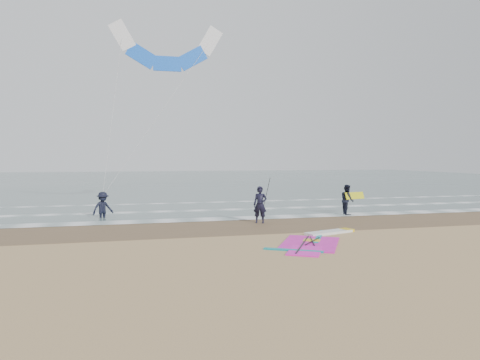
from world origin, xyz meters
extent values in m
plane|color=tan|center=(0.00, 0.00, 0.00)|extent=(120.00, 120.00, 0.00)
cube|color=#47605E|center=(0.00, 48.00, 0.01)|extent=(120.00, 80.00, 0.02)
cube|color=brown|center=(0.00, 6.00, 0.00)|extent=(120.00, 5.00, 0.01)
cube|color=white|center=(0.00, 8.20, 0.03)|extent=(120.00, 1.20, 0.02)
cube|color=white|center=(0.00, 12.00, 0.03)|extent=(120.00, 0.70, 0.02)
cube|color=white|center=(0.00, 16.50, 0.03)|extent=(120.00, 0.50, 0.01)
cube|color=white|center=(2.18, 3.06, 0.05)|extent=(2.30, 1.22, 0.11)
cube|color=yellow|center=(3.16, 3.37, 0.06)|extent=(0.55, 0.64, 0.12)
cube|color=#F81FC1|center=(0.57, 1.27, 0.02)|extent=(3.14, 3.47, 0.04)
cube|color=#F81FC1|center=(-0.11, 0.10, 0.02)|extent=(1.74, 1.93, 0.04)
cube|color=#0C8C99|center=(1.46, 2.43, 0.02)|extent=(1.60, 2.58, 0.04)
cube|color=#0C8C99|center=(-0.46, 0.28, 0.02)|extent=(1.88, 1.20, 0.04)
cube|color=yellow|center=(0.83, 1.71, 0.02)|extent=(0.81, 0.78, 0.05)
cylinder|color=black|center=(0.21, 1.09, 0.04)|extent=(1.66, 2.82, 0.05)
cylinder|color=black|center=(0.75, 1.45, 0.06)|extent=(1.11, 1.22, 0.04)
cylinder|color=black|center=(0.75, 1.45, 0.06)|extent=(0.53, 1.54, 0.04)
imported|color=black|center=(0.18, 6.50, 0.90)|extent=(0.78, 0.67, 1.80)
imported|color=black|center=(5.76, 8.26, 0.85)|extent=(0.77, 0.92, 1.69)
imported|color=black|center=(-7.38, 10.10, 0.87)|extent=(1.30, 1.12, 1.74)
cylinder|color=black|center=(0.48, 6.50, 1.32)|extent=(0.17, 0.86, 1.82)
cube|color=yellow|center=(6.16, 8.16, 1.07)|extent=(1.30, 0.51, 0.39)
cube|color=white|center=(-6.34, 12.40, 10.18)|extent=(1.57, 0.10, 1.85)
cube|color=blue|center=(-5.26, 12.40, 9.11)|extent=(1.85, 0.10, 1.57)
cube|color=blue|center=(-3.79, 12.40, 8.71)|extent=(1.64, 0.10, 0.86)
cube|color=blue|center=(-2.32, 12.40, 9.11)|extent=(1.85, 0.10, 1.57)
cube|color=white|center=(-1.24, 12.40, 10.18)|extent=(1.57, 0.10, 1.85)
cylinder|color=beige|center=(-6.86, 11.25, 5.67)|extent=(1.06, 2.31, 9.03)
cylinder|color=beige|center=(-4.31, 11.25, 5.67)|extent=(6.16, 2.31, 9.03)
camera|label=1|loc=(-5.67, -13.34, 3.19)|focal=32.00mm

